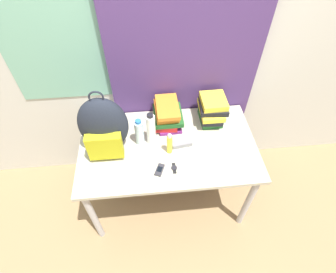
# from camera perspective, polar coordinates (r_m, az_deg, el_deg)

# --- Properties ---
(ground_plane) EXTENTS (12.00, 12.00, 0.00)m
(ground_plane) POSITION_cam_1_polar(r_m,az_deg,el_deg) (2.41, 0.95, -20.33)
(ground_plane) COLOR #8C704C
(wall_back) EXTENTS (6.00, 0.06, 2.50)m
(wall_back) POSITION_cam_1_polar(r_m,az_deg,el_deg) (1.97, -1.55, 18.39)
(wall_back) COLOR beige
(wall_back) RESTS_ON ground_plane
(curtain_blue) EXTENTS (1.12, 0.04, 2.50)m
(curtain_blue) POSITION_cam_1_polar(r_m,az_deg,el_deg) (1.94, 3.82, 17.78)
(curtain_blue) COLOR #4C336B
(curtain_blue) RESTS_ON ground_plane
(desk) EXTENTS (1.32, 0.76, 0.74)m
(desk) POSITION_cam_1_polar(r_m,az_deg,el_deg) (2.02, -0.00, -3.45)
(desk) COLOR #B7B299
(desk) RESTS_ON ground_plane
(backpack) EXTENTS (0.34, 0.24, 0.52)m
(backpack) POSITION_cam_1_polar(r_m,az_deg,el_deg) (1.83, -13.83, 2.00)
(backpack) COLOR #1E232D
(backpack) RESTS_ON desk
(book_stack_left) EXTENTS (0.22, 0.30, 0.20)m
(book_stack_left) POSITION_cam_1_polar(r_m,az_deg,el_deg) (2.04, -0.18, 4.85)
(book_stack_left) COLOR #6B2370
(book_stack_left) RESTS_ON desk
(book_stack_center) EXTENTS (0.22, 0.29, 0.22)m
(book_stack_center) POSITION_cam_1_polar(r_m,az_deg,el_deg) (2.08, 9.49, 5.84)
(book_stack_center) COLOR #1E5623
(book_stack_center) RESTS_ON desk
(water_bottle) EXTENTS (0.06, 0.06, 0.23)m
(water_bottle) POSITION_cam_1_polar(r_m,az_deg,el_deg) (1.90, -6.24, 0.89)
(water_bottle) COLOR silver
(water_bottle) RESTS_ON desk
(sports_bottle) EXTENTS (0.07, 0.07, 0.28)m
(sports_bottle) POSITION_cam_1_polar(r_m,az_deg,el_deg) (1.88, -3.73, 1.61)
(sports_bottle) COLOR white
(sports_bottle) RESTS_ON desk
(sunscreen_bottle) EXTENTS (0.04, 0.04, 0.18)m
(sunscreen_bottle) POSITION_cam_1_polar(r_m,az_deg,el_deg) (1.85, 0.34, -1.64)
(sunscreen_bottle) COLOR yellow
(sunscreen_bottle) RESTS_ON desk
(cell_phone) EXTENTS (0.08, 0.11, 0.02)m
(cell_phone) POSITION_cam_1_polar(r_m,az_deg,el_deg) (1.81, -1.82, -7.28)
(cell_phone) COLOR #2D2D33
(cell_phone) RESTS_ON desk
(sunglasses_case) EXTENTS (0.16, 0.08, 0.04)m
(sunglasses_case) POSITION_cam_1_polar(r_m,az_deg,el_deg) (1.94, 3.02, -1.56)
(sunglasses_case) COLOR gray
(sunglasses_case) RESTS_ON desk
(wristwatch) EXTENTS (0.04, 0.09, 0.01)m
(wristwatch) POSITION_cam_1_polar(r_m,az_deg,el_deg) (1.83, 1.35, -6.86)
(wristwatch) COLOR black
(wristwatch) RESTS_ON desk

